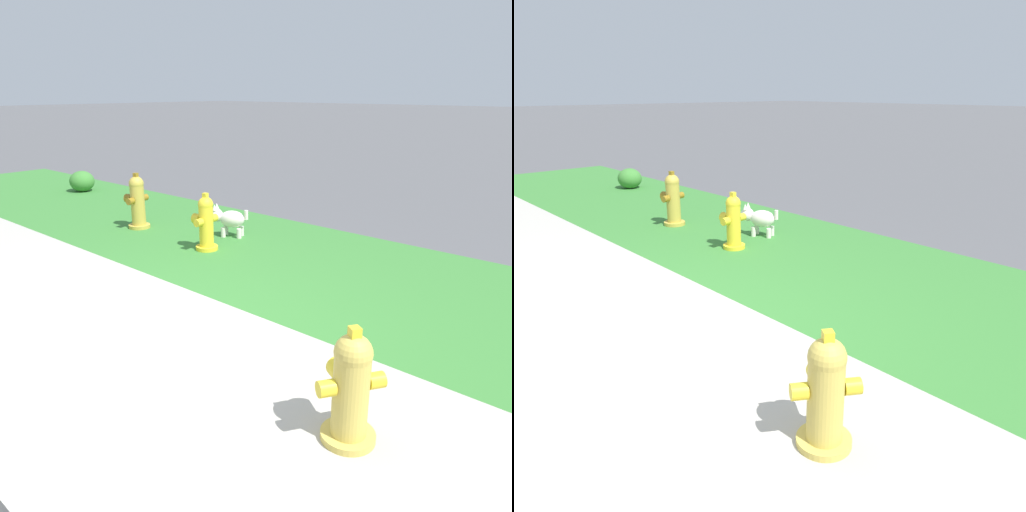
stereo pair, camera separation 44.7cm
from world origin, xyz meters
TOP-DOWN VIEW (x-y plane):
  - ground_plane at (0.00, 0.00)m, footprint 120.00×120.00m
  - sidewalk_pavement at (0.00, 0.00)m, footprint 18.00×2.16m
  - grass_verge at (0.00, 2.47)m, footprint 18.00×2.77m
  - fire_hydrant_mid_block at (-2.80, 2.13)m, footprint 0.35×0.38m
  - fire_hydrant_at_driveway at (-1.37, 2.07)m, footprint 0.32×0.36m
  - fire_hydrant_far_end at (1.71, 0.25)m, footprint 0.35×0.36m
  - small_white_dog at (-1.57, 2.66)m, footprint 0.48×0.36m
  - shrub_bush_mid_verge at (-5.74, 2.99)m, footprint 0.45×0.45m

SIDE VIEW (x-z plane):
  - ground_plane at x=0.00m, z-range 0.00..0.00m
  - grass_verge at x=0.00m, z-range 0.00..0.01m
  - sidewalk_pavement at x=0.00m, z-range 0.00..0.01m
  - shrub_bush_mid_verge at x=-5.74m, z-range 0.00..0.38m
  - small_white_dog at x=-1.57m, z-range 0.02..0.45m
  - fire_hydrant_far_end at x=1.71m, z-range -0.02..0.67m
  - fire_hydrant_at_driveway at x=-1.37m, z-range -0.02..0.67m
  - fire_hydrant_mid_block at x=-2.80m, z-range -0.01..0.75m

